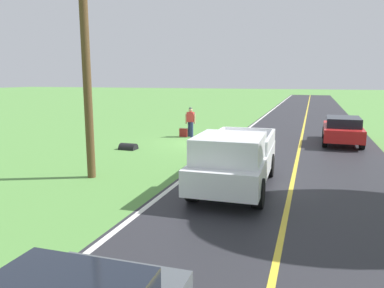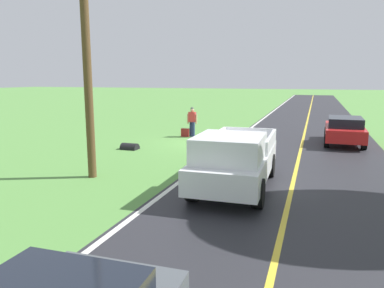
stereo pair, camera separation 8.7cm
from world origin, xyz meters
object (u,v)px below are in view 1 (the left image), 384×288
at_px(suitcase_carried, 183,133).
at_px(sedan_near_oncoming, 342,129).
at_px(pickup_truck_passing, 235,159).
at_px(utility_pole_roadside, 86,56).
at_px(hitchhiker_walking, 191,120).

bearing_deg(suitcase_carried, sedan_near_oncoming, 92.39).
distance_m(pickup_truck_passing, utility_pole_roadside, 5.90).
bearing_deg(utility_pole_roadside, pickup_truck_passing, -178.29).
bearing_deg(sedan_near_oncoming, utility_pole_roadside, 48.35).
bearing_deg(suitcase_carried, utility_pole_roadside, -0.40).
height_order(sedan_near_oncoming, utility_pole_roadside, utility_pole_roadside).
relative_size(sedan_near_oncoming, utility_pole_roadside, 0.54).
xyz_separation_m(pickup_truck_passing, sedan_near_oncoming, (-3.74, -9.67, -0.21)).
xyz_separation_m(hitchhiker_walking, pickup_truck_passing, (-4.52, 9.38, -0.01)).
height_order(hitchhiker_walking, suitcase_carried, hitchhiker_walking).
bearing_deg(utility_pole_roadside, hitchhiker_walking, -92.84).
bearing_deg(suitcase_carried, pickup_truck_passing, 27.91).
relative_size(hitchhiker_walking, utility_pole_roadside, 0.21).
bearing_deg(suitcase_carried, hitchhiker_walking, 100.86).
bearing_deg(hitchhiker_walking, sedan_near_oncoming, -177.96).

